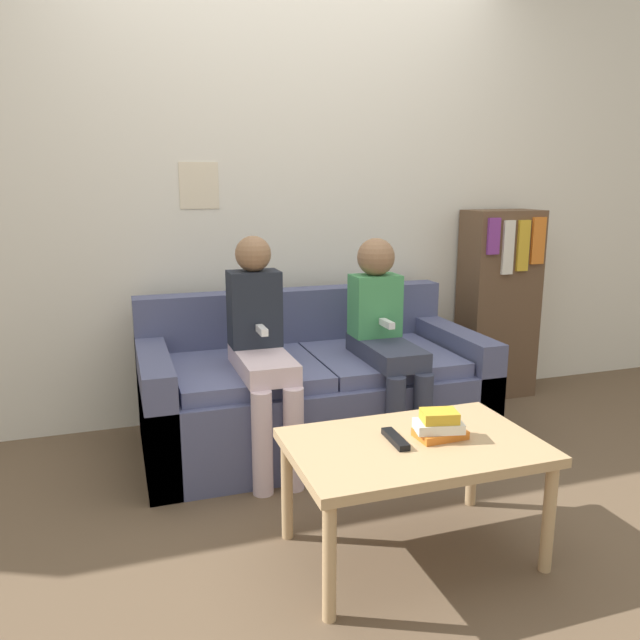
{
  "coord_description": "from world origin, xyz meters",
  "views": [
    {
      "loc": [
        -0.92,
        -2.38,
        1.33
      ],
      "look_at": [
        0.0,
        0.4,
        0.67
      ],
      "focal_mm": 35.0,
      "sensor_mm": 36.0,
      "label": 1
    }
  ],
  "objects": [
    {
      "name": "book_stack",
      "position": [
        0.13,
        -0.55,
        0.48
      ],
      "size": [
        0.19,
        0.13,
        0.1
      ],
      "color": "orange",
      "rests_on": "coffee_table"
    },
    {
      "name": "person_left",
      "position": [
        -0.31,
        0.34,
        0.6
      ],
      "size": [
        0.24,
        0.57,
        1.08
      ],
      "color": "silver",
      "rests_on": "ground_plane"
    },
    {
      "name": "wall_back",
      "position": [
        -0.0,
        1.05,
        1.3
      ],
      "size": [
        8.0,
        0.06,
        2.6
      ],
      "color": "silver",
      "rests_on": "ground_plane"
    },
    {
      "name": "coffee_table",
      "position": [
        0.03,
        -0.55,
        0.38
      ],
      "size": [
        0.88,
        0.56,
        0.43
      ],
      "color": "tan",
      "rests_on": "ground_plane"
    },
    {
      "name": "ground_plane",
      "position": [
        0.0,
        0.0,
        0.0
      ],
      "size": [
        10.0,
        10.0,
        0.0
      ],
      "primitive_type": "plane",
      "color": "brown"
    },
    {
      "name": "tv_remote",
      "position": [
        -0.03,
        -0.53,
        0.45
      ],
      "size": [
        0.05,
        0.17,
        0.02
      ],
      "rotation": [
        0.0,
        0.0,
        -0.04
      ],
      "color": "black",
      "rests_on": "coffee_table"
    },
    {
      "name": "bookshelf",
      "position": [
        1.32,
        0.87,
        0.58
      ],
      "size": [
        0.45,
        0.28,
        1.16
      ],
      "color": "brown",
      "rests_on": "ground_plane"
    },
    {
      "name": "person_right",
      "position": [
        0.32,
        0.34,
        0.6
      ],
      "size": [
        0.24,
        0.57,
        1.05
      ],
      "color": "#33384C",
      "rests_on": "ground_plane"
    },
    {
      "name": "couch",
      "position": [
        0.0,
        0.53,
        0.27
      ],
      "size": [
        1.7,
        0.84,
        0.75
      ],
      "color": "#4C5175",
      "rests_on": "ground_plane"
    }
  ]
}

